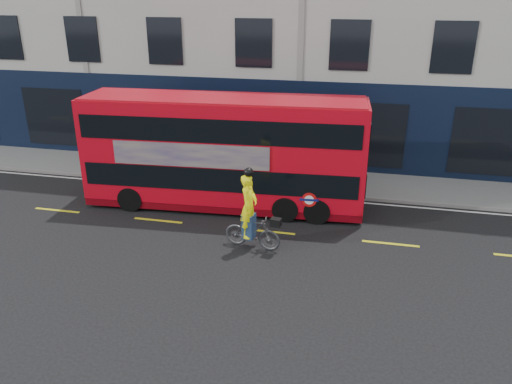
% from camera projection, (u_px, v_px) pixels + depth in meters
% --- Properties ---
extents(ground, '(120.00, 120.00, 0.00)m').
position_uv_depth(ground, '(259.00, 253.00, 15.50)').
color(ground, black).
rests_on(ground, ground).
extents(pavement, '(60.00, 3.00, 0.12)m').
position_uv_depth(pavement, '(292.00, 179.00, 21.35)').
color(pavement, slate).
rests_on(pavement, ground).
extents(kerb, '(60.00, 0.12, 0.13)m').
position_uv_depth(kerb, '(286.00, 192.00, 20.00)').
color(kerb, slate).
rests_on(kerb, ground).
extents(road_edge_line, '(58.00, 0.10, 0.01)m').
position_uv_depth(road_edge_line, '(285.00, 196.00, 19.75)').
color(road_edge_line, silver).
rests_on(road_edge_line, ground).
extents(lane_dashes, '(58.00, 0.12, 0.01)m').
position_uv_depth(lane_dashes, '(269.00, 231.00, 16.85)').
color(lane_dashes, gold).
rests_on(lane_dashes, ground).
extents(bus, '(10.32, 2.92, 4.11)m').
position_uv_depth(bus, '(225.00, 152.00, 18.15)').
color(bus, red).
rests_on(bus, ground).
extents(cyclist, '(1.88, 0.80, 2.67)m').
position_uv_depth(cyclist, '(251.00, 221.00, 15.49)').
color(cyclist, '#444649').
rests_on(cyclist, ground).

